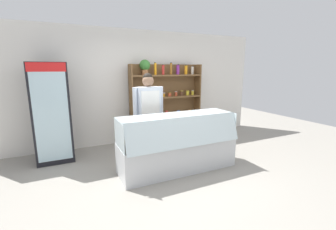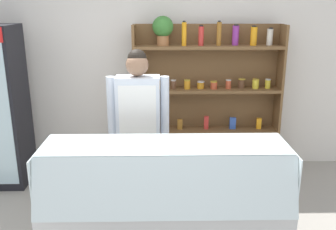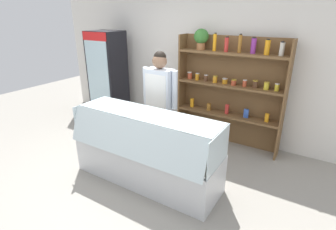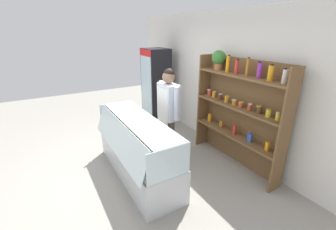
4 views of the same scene
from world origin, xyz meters
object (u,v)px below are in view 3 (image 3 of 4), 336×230
at_px(deli_display_case, 146,160).
at_px(shop_clerk, 160,96).
at_px(shelving_unit, 228,84).
at_px(drinks_fridge, 108,78).

relative_size(deli_display_case, shop_clerk, 1.22).
xyz_separation_m(deli_display_case, shop_clerk, (-0.26, 0.75, 0.71)).
xyz_separation_m(shelving_unit, shop_clerk, (-0.77, -0.95, -0.09)).
height_order(drinks_fridge, deli_display_case, drinks_fridge).
xyz_separation_m(drinks_fridge, deli_display_case, (1.99, -1.39, -0.64)).
relative_size(drinks_fridge, shop_clerk, 1.12).
distance_m(deli_display_case, shop_clerk, 1.06).
relative_size(drinks_fridge, deli_display_case, 0.91).
bearing_deg(drinks_fridge, deli_display_case, -34.92).
bearing_deg(drinks_fridge, shop_clerk, -20.26).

